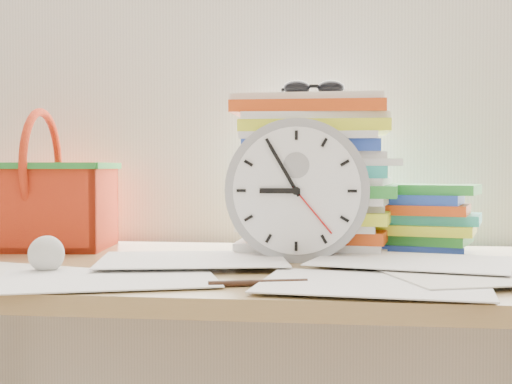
# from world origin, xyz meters

# --- Properties ---
(curtain) EXTENTS (2.40, 0.01, 2.50)m
(curtain) POSITION_xyz_m (0.00, 1.98, 1.30)
(curtain) COLOR white
(curtain) RESTS_ON room_shell
(desk) EXTENTS (1.40, 0.70, 0.75)m
(desk) POSITION_xyz_m (0.00, 1.60, 0.68)
(desk) COLOR olive
(desk) RESTS_ON ground
(paper_stack) EXTENTS (0.33, 0.27, 0.32)m
(paper_stack) POSITION_xyz_m (0.13, 1.78, 0.91)
(paper_stack) COLOR white
(paper_stack) RESTS_ON desk
(clock) EXTENTS (0.27, 0.05, 0.27)m
(clock) POSITION_xyz_m (0.11, 1.64, 0.88)
(clock) COLOR #939497
(clock) RESTS_ON desk
(sunglasses) EXTENTS (0.15, 0.13, 0.03)m
(sunglasses) POSITION_xyz_m (0.13, 1.76, 1.09)
(sunglasses) COLOR black
(sunglasses) RESTS_ON paper_stack
(book_stack) EXTENTS (0.27, 0.23, 0.14)m
(book_stack) POSITION_xyz_m (0.35, 1.81, 0.82)
(book_stack) COLOR white
(book_stack) RESTS_ON desk
(basket) EXTENTS (0.32, 0.26, 0.30)m
(basket) POSITION_xyz_m (-0.46, 1.79, 0.90)
(basket) COLOR red
(basket) RESTS_ON desk
(crumpled_ball) EXTENTS (0.06, 0.06, 0.06)m
(crumpled_ball) POSITION_xyz_m (-0.30, 1.45, 0.78)
(crumpled_ball) COLOR silver
(crumpled_ball) RESTS_ON desk
(pen) EXTENTS (0.15, 0.05, 0.01)m
(pen) POSITION_xyz_m (0.07, 1.36, 0.75)
(pen) COLOR black
(pen) RESTS_ON desk
(scattered_papers) EXTENTS (1.26, 0.42, 0.02)m
(scattered_papers) POSITION_xyz_m (0.00, 1.60, 0.76)
(scattered_papers) COLOR white
(scattered_papers) RESTS_ON desk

